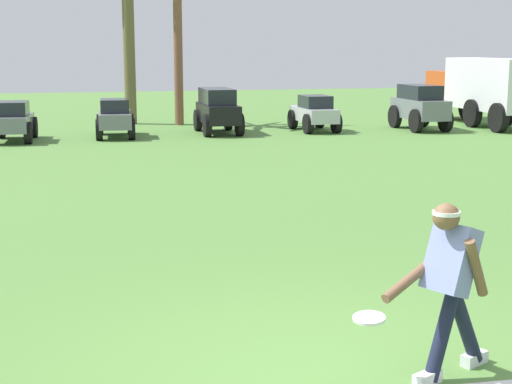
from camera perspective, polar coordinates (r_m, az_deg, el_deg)
name	(u,v)px	position (r m, az deg, el deg)	size (l,w,h in m)	color
ground_plane	(317,378)	(6.44, 4.48, -13.36)	(80.00, 80.00, 0.00)	#57863D
frisbee_thrower	(450,280)	(6.36, 13.94, -6.26)	(1.09, 0.52, 1.43)	#191E38
frisbee_in_flight	(369,318)	(6.02, 8.22, -9.06)	(0.35, 0.35, 0.05)	white
parked_car_slot_b	(14,121)	(22.70, -17.22, 4.97)	(1.23, 2.26, 1.10)	slate
parked_car_slot_c	(115,118)	(23.03, -10.21, 5.35)	(1.22, 2.26, 1.10)	slate
parked_car_slot_d	(218,109)	(23.70, -2.81, 6.03)	(1.17, 2.41, 1.34)	black
parked_car_slot_e	(314,113)	(24.39, 4.26, 5.78)	(1.10, 2.21, 1.10)	#B7BABF
parked_car_slot_f	(420,106)	(25.19, 11.83, 6.14)	(1.16, 2.35, 1.40)	slate
box_truck	(481,88)	(27.13, 16.07, 7.30)	(1.55, 5.94, 2.20)	#CC4C19
palm_tree_far_left	(128,20)	(26.80, -9.26, 12.22)	(3.89, 3.23, 5.79)	brown
palm_tree_left_of_centre	(178,14)	(26.25, -5.72, 12.78)	(3.64, 3.16, 5.75)	brown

